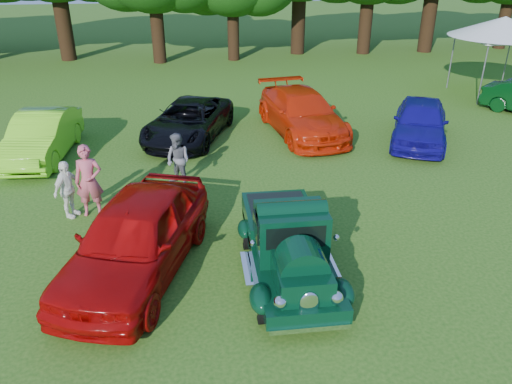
{
  "coord_description": "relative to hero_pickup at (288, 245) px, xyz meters",
  "views": [
    {
      "loc": [
        -1.72,
        -8.41,
        6.29
      ],
      "look_at": [
        -0.39,
        2.08,
        1.1
      ],
      "focal_mm": 35.0,
      "sensor_mm": 36.0,
      "label": 1
    }
  ],
  "objects": [
    {
      "name": "spectator_pink",
      "position": [
        -4.56,
        3.26,
        0.23
      ],
      "size": [
        0.72,
        0.49,
        1.91
      ],
      "primitive_type": "imported",
      "rotation": [
        0.0,
        0.0,
        0.05
      ],
      "color": "#BA4C5D",
      "rests_on": "ground"
    },
    {
      "name": "spectator_white",
      "position": [
        -5.12,
        3.21,
        0.05
      ],
      "size": [
        0.75,
        0.97,
        1.53
      ],
      "primitive_type": "imported",
      "rotation": [
        0.0,
        0.0,
        1.09
      ],
      "color": "white",
      "rests_on": "ground"
    },
    {
      "name": "canopy_tent",
      "position": [
        12.2,
        13.06,
        2.36
      ],
      "size": [
        4.73,
        4.73,
        3.54
      ],
      "rotation": [
        0.0,
        0.0,
        0.0
      ],
      "color": "silver",
      "rests_on": "ground"
    },
    {
      "name": "hero_pickup",
      "position": [
        0.0,
        0.0,
        0.0
      ],
      "size": [
        1.98,
        4.26,
        1.66
      ],
      "color": "black",
      "rests_on": "ground"
    },
    {
      "name": "back_car_black",
      "position": [
        -2.02,
        8.75,
        -0.04
      ],
      "size": [
        3.78,
        5.39,
        1.37
      ],
      "primitive_type": "imported",
      "rotation": [
        0.0,
        0.0,
        -0.34
      ],
      "color": "black",
      "rests_on": "ground"
    },
    {
      "name": "back_car_lime",
      "position": [
        -6.81,
        7.52,
        0.02
      ],
      "size": [
        1.85,
        4.58,
        1.48
      ],
      "primitive_type": "imported",
      "rotation": [
        0.0,
        0.0,
        -0.06
      ],
      "color": "#71D91C",
      "rests_on": "ground"
    },
    {
      "name": "spectator_grey",
      "position": [
        -2.34,
        4.79,
        0.06
      ],
      "size": [
        0.97,
        0.95,
        1.57
      ],
      "primitive_type": "imported",
      "rotation": [
        0.0,
        0.0,
        -0.7
      ],
      "color": "slate",
      "rests_on": "ground"
    },
    {
      "name": "red_convertible",
      "position": [
        -3.15,
        0.48,
        0.14
      ],
      "size": [
        3.5,
        5.41,
        1.71
      ],
      "primitive_type": "imported",
      "rotation": [
        0.0,
        0.0,
        -0.32
      ],
      "color": "#990706",
      "rests_on": "ground"
    },
    {
      "name": "back_car_blue",
      "position": [
        6.11,
        7.34,
        0.04
      ],
      "size": [
        3.55,
        4.83,
        1.53
      ],
      "primitive_type": "imported",
      "rotation": [
        0.0,
        0.0,
        -0.44
      ],
      "color": "#110B7A",
      "rests_on": "ground"
    },
    {
      "name": "back_car_orange",
      "position": [
        2.15,
        8.83,
        0.06
      ],
      "size": [
        2.98,
        5.68,
        1.57
      ],
      "primitive_type": "imported",
      "rotation": [
        0.0,
        0.0,
        0.15
      ],
      "color": "red",
      "rests_on": "ground"
    },
    {
      "name": "ground",
      "position": [
        -0.07,
        -0.29,
        -0.72
      ],
      "size": [
        120.0,
        120.0,
        0.0
      ],
      "primitive_type": "plane",
      "color": "#214E12",
      "rests_on": "ground"
    }
  ]
}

